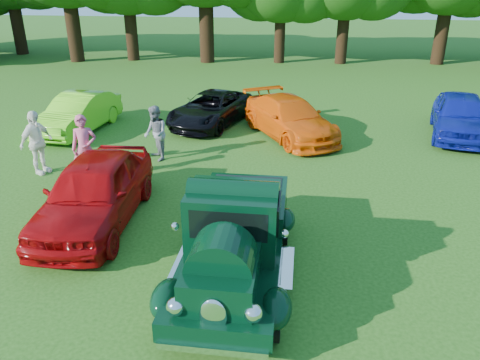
# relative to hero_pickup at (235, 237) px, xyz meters

# --- Properties ---
(ground) EXTENTS (120.00, 120.00, 0.00)m
(ground) POSITION_rel_hero_pickup_xyz_m (-0.52, 0.75, -0.85)
(ground) COLOR #214B11
(ground) RESTS_ON ground
(hero_pickup) EXTENTS (2.32, 4.99, 1.95)m
(hero_pickup) POSITION_rel_hero_pickup_xyz_m (0.00, 0.00, 0.00)
(hero_pickup) COLOR black
(hero_pickup) RESTS_ON ground
(red_convertible) EXTENTS (2.18, 4.82, 1.61)m
(red_convertible) POSITION_rel_hero_pickup_xyz_m (-3.59, 1.71, -0.04)
(red_convertible) COLOR #9A0608
(red_convertible) RESTS_ON ground
(back_car_lime) EXTENTS (1.89, 4.39, 1.41)m
(back_car_lime) POSITION_rel_hero_pickup_xyz_m (-7.17, 8.44, -0.14)
(back_car_lime) COLOR #65D81C
(back_car_lime) RESTS_ON ground
(back_car_black) EXTENTS (3.25, 4.93, 1.26)m
(back_car_black) POSITION_rel_hero_pickup_xyz_m (-2.39, 9.99, -0.22)
(back_car_black) COLOR black
(back_car_black) RESTS_ON ground
(back_car_orange) EXTENTS (4.17, 5.15, 1.40)m
(back_car_orange) POSITION_rel_hero_pickup_xyz_m (0.74, 8.87, -0.14)
(back_car_orange) COLOR #ED5708
(back_car_orange) RESTS_ON ground
(back_car_blue) EXTENTS (2.74, 4.85, 1.56)m
(back_car_blue) POSITION_rel_hero_pickup_xyz_m (6.89, 9.75, -0.07)
(back_car_blue) COLOR navy
(back_car_blue) RESTS_ON ground
(spectator_pink) EXTENTS (0.82, 0.67, 1.94)m
(spectator_pink) POSITION_rel_hero_pickup_xyz_m (-4.89, 4.07, 0.12)
(spectator_pink) COLOR #C85274
(spectator_pink) RESTS_ON ground
(spectator_grey) EXTENTS (1.02, 1.08, 1.75)m
(spectator_grey) POSITION_rel_hero_pickup_xyz_m (-3.39, 5.92, 0.03)
(spectator_grey) COLOR slate
(spectator_grey) RESTS_ON ground
(spectator_white) EXTENTS (0.80, 1.21, 1.91)m
(spectator_white) POSITION_rel_hero_pickup_xyz_m (-6.52, 4.38, 0.11)
(spectator_white) COLOR white
(spectator_white) RESTS_ON ground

